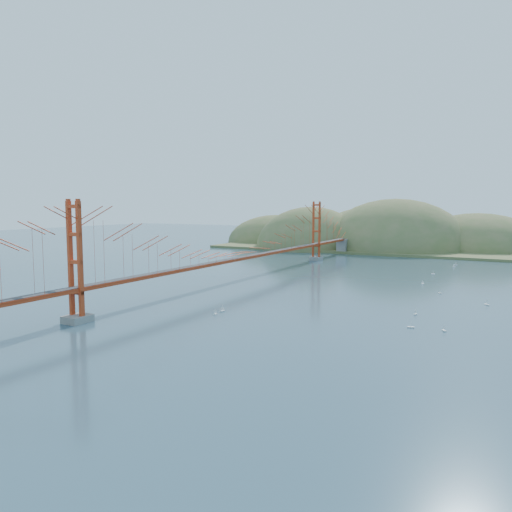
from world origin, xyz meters
The scene contains 14 objects.
ground centered at (0.00, 0.00, 0.00)m, with size 320.00×320.00×0.00m, color #2C4959.
bridge centered at (0.00, 0.18, 7.01)m, with size 2.20×94.40×12.00m.
far_headlands centered at (2.21, 68.52, 0.00)m, with size 84.00×58.00×25.00m.
sailboat_12 centered at (25.54, 35.30, 0.14)m, with size 0.54×0.50×0.61m.
sailboat_10 centered at (9.45, -19.26, 0.15)m, with size 0.53×0.61×0.70m.
sailboat_0 centered at (9.59, -20.84, 0.14)m, with size 0.48×0.52×0.59m.
sailboat_16 centered at (27.78, 2.66, 0.14)m, with size 0.51×0.47×0.57m.
sailboat_1 centered at (33.44, -2.21, 0.15)m, with size 0.64×0.64×0.67m.
sailboat_4 centered at (24.42, 9.28, 0.14)m, with size 0.50×0.53×0.59m.
sailboat_13 centered at (28.21, -16.80, 0.16)m, with size 0.63×0.56×0.72m.
sailboat_15 centered at (25.61, 32.03, 0.15)m, with size 0.61×0.61×0.64m.
sailboat_14 centered at (27.49, -11.07, 0.14)m, with size 0.49×0.50×0.57m.
sailboat_3 centered at (23.98, 20.40, 0.15)m, with size 0.59×0.55×0.67m.
sailboat_6 centered at (31.05, -16.61, 0.14)m, with size 0.58×0.58×0.61m.
Camera 1 is at (37.32, -62.47, 11.25)m, focal length 35.00 mm.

